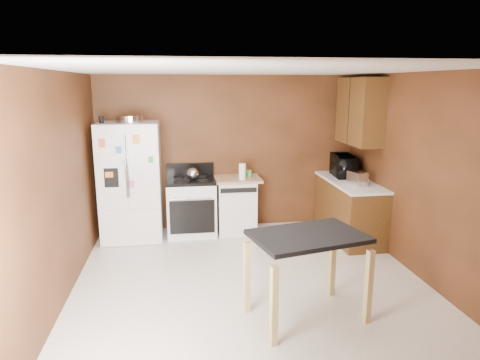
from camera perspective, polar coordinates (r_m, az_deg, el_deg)
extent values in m
plane|color=silver|center=(5.29, 1.52, -13.77)|extent=(4.50, 4.50, 0.00)
plane|color=white|center=(4.74, 1.70, 14.44)|extent=(4.50, 4.50, 0.00)
plane|color=brown|center=(7.05, -1.54, 3.66)|extent=(4.20, 0.00, 4.20)
plane|color=brown|center=(2.78, 9.73, -10.94)|extent=(4.20, 0.00, 4.20)
plane|color=brown|center=(4.96, -23.06, -1.21)|extent=(0.00, 4.50, 4.50)
plane|color=brown|center=(5.61, 23.25, 0.29)|extent=(0.00, 4.50, 4.50)
cylinder|color=silver|center=(6.61, -14.46, 7.91)|extent=(0.40, 0.40, 0.10)
cylinder|color=black|center=(6.54, -18.00, 7.67)|extent=(0.07, 0.07, 0.11)
sphere|color=silver|center=(6.65, -6.33, 0.82)|extent=(0.19, 0.19, 0.19)
cylinder|color=white|center=(6.68, 0.31, 1.12)|extent=(0.13, 0.13, 0.25)
cylinder|color=green|center=(6.91, 1.19, 0.88)|extent=(0.10, 0.10, 0.10)
cube|color=silver|center=(6.50, 15.37, 0.21)|extent=(0.24, 0.32, 0.20)
imported|color=black|center=(7.08, 13.65, 1.77)|extent=(0.44, 0.61, 0.32)
cube|color=white|center=(6.74, -14.34, -0.19)|extent=(0.90, 0.75, 1.80)
cube|color=white|center=(6.33, -16.85, 1.45)|extent=(0.43, 0.02, 1.20)
cube|color=white|center=(6.28, -12.79, 1.59)|extent=(0.43, 0.02, 1.20)
cube|color=white|center=(6.53, -14.38, -6.25)|extent=(0.88, 0.02, 0.54)
cube|color=black|center=(6.35, -16.78, 0.29)|extent=(0.20, 0.01, 0.28)
cylinder|color=silver|center=(6.28, -15.00, 1.65)|extent=(0.02, 0.02, 0.90)
cylinder|color=silver|center=(6.27, -14.72, 1.66)|extent=(0.02, 0.02, 0.90)
cube|color=#E85636|center=(6.27, -17.95, 4.69)|extent=(0.09, 0.00, 0.12)
cube|color=#3879EE|center=(6.25, -15.90, 3.87)|extent=(0.08, 0.00, 0.10)
cube|color=yellow|center=(6.20, -13.69, 5.34)|extent=(0.10, 0.00, 0.13)
cube|color=green|center=(6.23, -11.80, 2.67)|extent=(0.07, 0.00, 0.09)
cube|color=orange|center=(6.33, -17.05, 0.69)|extent=(0.11, 0.00, 0.08)
cube|color=#D05CAB|center=(6.32, -14.28, -0.55)|extent=(0.08, 0.00, 0.11)
cube|color=white|center=(6.33, -11.96, -1.80)|extent=(0.09, 0.00, 0.10)
cube|color=#A0DAF1|center=(6.27, -15.34, 2.09)|extent=(0.07, 0.00, 0.07)
cube|color=white|center=(6.87, -6.49, -3.72)|extent=(0.76, 0.65, 0.85)
cube|color=black|center=(6.75, -6.59, -0.06)|extent=(0.76, 0.65, 0.05)
cube|color=black|center=(7.01, -6.69, 1.46)|extent=(0.76, 0.06, 0.20)
cube|color=black|center=(6.56, -6.38, -4.92)|extent=(0.68, 0.02, 0.52)
cylinder|color=silver|center=(6.47, -6.44, -2.50)|extent=(0.62, 0.02, 0.02)
cylinder|color=black|center=(6.90, -8.13, 0.43)|extent=(0.17, 0.17, 0.02)
cylinder|color=black|center=(6.91, -5.15, 0.52)|extent=(0.17, 0.17, 0.02)
cylinder|color=black|center=(6.59, -8.11, -0.16)|extent=(0.17, 0.17, 0.02)
cylinder|color=black|center=(6.60, -4.99, -0.06)|extent=(0.17, 0.17, 0.02)
cube|color=white|center=(6.95, -0.55, -3.45)|extent=(0.60, 0.60, 0.85)
cube|color=black|center=(6.56, -0.18, -1.38)|extent=(0.56, 0.02, 0.07)
cube|color=tan|center=(6.84, -0.55, 0.14)|extent=(0.78, 0.62, 0.04)
cube|color=brown|center=(6.92, 14.32, -3.87)|extent=(0.60, 1.55, 0.86)
cube|color=white|center=(6.81, 14.53, -0.23)|extent=(0.63, 1.58, 0.04)
cube|color=brown|center=(6.80, 15.69, 8.81)|extent=(0.35, 1.05, 1.00)
cube|color=black|center=(6.73, 14.28, 8.85)|extent=(0.01, 0.01, 1.00)
cube|color=black|center=(4.32, 9.05, -7.41)|extent=(1.22, 0.95, 0.05)
cube|color=tan|center=(4.56, 0.93, -12.87)|extent=(0.08, 0.08, 0.78)
cube|color=tan|center=(5.01, 12.19, -10.70)|extent=(0.08, 0.08, 0.78)
cube|color=tan|center=(4.04, 4.55, -16.47)|extent=(0.08, 0.08, 0.78)
cube|color=tan|center=(4.55, 16.76, -13.50)|extent=(0.08, 0.08, 0.78)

